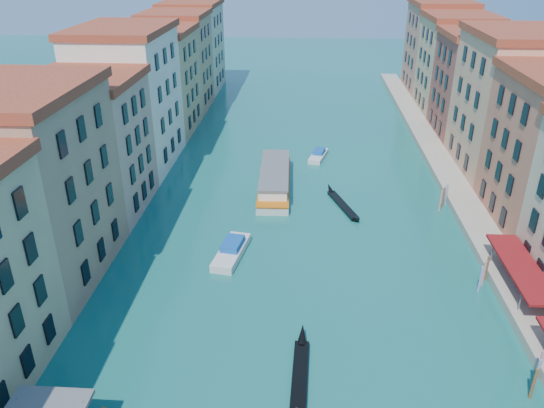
% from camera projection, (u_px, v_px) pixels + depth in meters
% --- Properties ---
extents(left_bank_palazzos, '(12.80, 128.40, 21.00)m').
position_uv_depth(left_bank_palazzos, '(116.00, 115.00, 74.57)').
color(left_bank_palazzos, beige).
rests_on(left_bank_palazzos, ground).
extents(right_bank_palazzos, '(12.80, 128.40, 21.00)m').
position_uv_depth(right_bank_palazzos, '(523.00, 122.00, 71.52)').
color(right_bank_palazzos, '#9E493F').
rests_on(right_bank_palazzos, ground).
extents(quay, '(4.00, 140.00, 1.00)m').
position_uv_depth(quay, '(452.00, 183.00, 76.05)').
color(quay, '#ABA28A').
rests_on(quay, ground).
extents(mooring_poles_right, '(1.44, 54.24, 3.20)m').
position_uv_depth(mooring_poles_right, '(523.00, 351.00, 43.42)').
color(mooring_poles_right, brown).
rests_on(mooring_poles_right, ground).
extents(vaporetto_far, '(4.77, 18.74, 2.77)m').
position_uv_depth(vaporetto_far, '(275.00, 178.00, 75.77)').
color(vaporetto_far, silver).
rests_on(vaporetto_far, ground).
extents(gondola_fore, '(1.51, 13.23, 2.64)m').
position_uv_depth(gondola_fore, '(299.00, 385.00, 41.25)').
color(gondola_fore, black).
rests_on(gondola_fore, ground).
extents(gondola_far, '(4.54, 10.92, 1.60)m').
position_uv_depth(gondola_far, '(342.00, 204.00, 70.41)').
color(gondola_far, black).
rests_on(gondola_far, ground).
extents(motorboat_mid, '(3.66, 8.03, 1.60)m').
position_uv_depth(motorboat_mid, '(232.00, 250.00, 59.08)').
color(motorboat_mid, silver).
rests_on(motorboat_mid, ground).
extents(motorboat_far, '(3.42, 6.57, 1.30)m').
position_uv_depth(motorboat_far, '(318.00, 155.00, 86.32)').
color(motorboat_far, silver).
rests_on(motorboat_far, ground).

